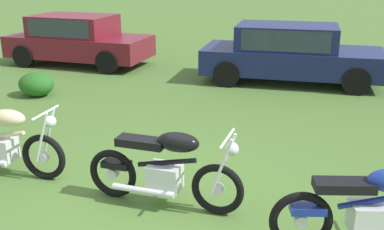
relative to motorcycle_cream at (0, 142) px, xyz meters
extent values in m
plane|color=#476B2D|center=(2.44, 0.19, -0.49)|extent=(120.00, 120.00, 0.00)
torus|color=black|center=(0.65, 0.15, -0.16)|extent=(0.66, 0.23, 0.66)
cylinder|color=silver|center=(0.65, 0.15, -0.16)|extent=(0.16, 0.13, 0.14)
cylinder|color=silver|center=(0.69, 0.25, 0.17)|extent=(0.27, 0.09, 0.73)
cylinder|color=silver|center=(0.73, 0.07, 0.17)|extent=(0.27, 0.09, 0.73)
cube|color=silver|center=(-0.01, 0.00, -0.11)|extent=(0.45, 0.38, 0.32)
cylinder|color=beige|center=(0.02, 0.01, 0.09)|extent=(0.75, 0.22, 0.22)
ellipsoid|color=beige|center=(0.17, 0.04, 0.37)|extent=(0.56, 0.37, 0.24)
cylinder|color=silver|center=(0.75, 0.17, 0.49)|extent=(0.17, 0.63, 0.03)
sphere|color=silver|center=(0.80, 0.18, 0.37)|extent=(0.19, 0.19, 0.16)
torus|color=black|center=(3.16, 0.38, -0.17)|extent=(0.65, 0.19, 0.64)
torus|color=black|center=(1.80, 0.17, -0.17)|extent=(0.65, 0.19, 0.64)
cylinder|color=silver|center=(3.16, 0.38, -0.17)|extent=(0.15, 0.12, 0.14)
cylinder|color=silver|center=(1.80, 0.17, -0.17)|extent=(0.15, 0.12, 0.14)
cylinder|color=silver|center=(3.21, 0.48, 0.16)|extent=(0.27, 0.08, 0.73)
cylinder|color=silver|center=(3.23, 0.30, 0.16)|extent=(0.27, 0.08, 0.73)
cube|color=silver|center=(2.50, 0.28, -0.11)|extent=(0.44, 0.36, 0.32)
cylinder|color=black|center=(2.53, 0.28, 0.09)|extent=(0.75, 0.17, 0.22)
ellipsoid|color=black|center=(2.68, 0.31, 0.37)|extent=(0.55, 0.34, 0.24)
cube|color=black|center=(2.20, 0.23, 0.31)|extent=(0.63, 0.33, 0.10)
cube|color=black|center=(1.86, 0.18, -0.03)|extent=(0.38, 0.23, 0.08)
cylinder|color=silver|center=(3.26, 0.40, 0.49)|extent=(0.13, 0.64, 0.03)
sphere|color=silver|center=(3.32, 0.40, 0.37)|extent=(0.18, 0.18, 0.16)
cylinder|color=silver|center=(2.31, 0.09, -0.25)|extent=(0.80, 0.20, 0.08)
torus|color=black|center=(4.22, 0.13, -0.16)|extent=(0.64, 0.37, 0.66)
cylinder|color=silver|center=(4.22, 0.13, -0.16)|extent=(0.17, 0.15, 0.14)
cube|color=silver|center=(4.85, 0.43, -0.11)|extent=(0.49, 0.44, 0.32)
cylinder|color=navy|center=(4.88, 0.44, 0.09)|extent=(0.70, 0.38, 0.21)
cube|color=black|center=(4.58, 0.30, 0.26)|extent=(0.64, 0.48, 0.10)
cube|color=navy|center=(4.27, 0.15, -0.02)|extent=(0.40, 0.32, 0.08)
cube|color=maroon|center=(-3.88, 6.29, 0.06)|extent=(4.29, 2.37, 0.60)
cube|color=maroon|center=(-4.03, 6.27, 0.64)|extent=(2.46, 1.91, 0.60)
cube|color=#2D3842|center=(-4.03, 6.27, 0.66)|extent=(2.13, 1.89, 0.48)
cylinder|color=black|center=(-2.69, 7.31, -0.17)|extent=(0.67, 0.32, 0.64)
cylinder|color=black|center=(-2.43, 5.69, -0.17)|extent=(0.67, 0.32, 0.64)
cylinder|color=black|center=(-5.33, 6.90, -0.17)|extent=(0.67, 0.32, 0.64)
cylinder|color=black|center=(-5.07, 5.28, -0.17)|extent=(0.67, 0.32, 0.64)
cube|color=#161E4C|center=(2.20, 7.05, 0.06)|extent=(4.65, 2.72, 0.60)
cube|color=#161E4C|center=(2.05, 7.02, 0.64)|extent=(2.70, 2.10, 0.60)
cube|color=#2D3842|center=(2.05, 7.02, 0.66)|extent=(2.35, 2.05, 0.48)
cylinder|color=black|center=(3.45, 8.19, -0.17)|extent=(0.67, 0.36, 0.64)
cylinder|color=black|center=(3.83, 6.58, -0.17)|extent=(0.67, 0.36, 0.64)
cylinder|color=black|center=(0.57, 7.52, -0.17)|extent=(0.67, 0.36, 0.64)
cylinder|color=black|center=(0.95, 5.91, -0.17)|extent=(0.67, 0.36, 0.64)
ellipsoid|color=#235F1E|center=(-2.56, 3.21, -0.22)|extent=(0.82, 0.71, 0.53)
camera|label=1|loc=(5.10, -4.08, 2.38)|focal=42.90mm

